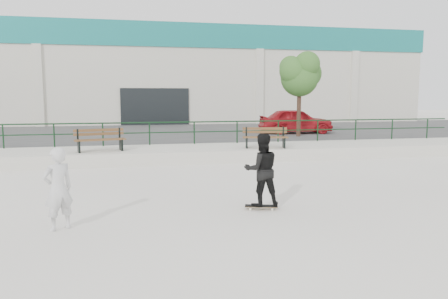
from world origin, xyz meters
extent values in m
plane|color=#BDB6AD|center=(0.00, 0.00, 0.00)|extent=(120.00, 120.00, 0.00)
cube|color=beige|center=(0.00, 9.50, 0.25)|extent=(30.00, 3.00, 0.50)
cube|color=#393939|center=(0.00, 18.00, 0.25)|extent=(60.00, 14.00, 0.50)
cylinder|color=#123219|center=(0.00, 10.80, 1.50)|extent=(28.00, 0.06, 0.06)
cylinder|color=#123219|center=(0.00, 10.80, 1.05)|extent=(28.00, 0.05, 0.05)
cylinder|color=#123219|center=(-7.00, 10.80, 1.00)|extent=(0.06, 0.06, 1.00)
cylinder|color=#123219|center=(-5.00, 10.80, 1.00)|extent=(0.06, 0.06, 1.00)
cylinder|color=#123219|center=(-3.00, 10.80, 1.00)|extent=(0.06, 0.06, 1.00)
cylinder|color=#123219|center=(-1.00, 10.80, 1.00)|extent=(0.06, 0.06, 1.00)
cylinder|color=#123219|center=(1.00, 10.80, 1.00)|extent=(0.06, 0.06, 1.00)
cylinder|color=#123219|center=(3.00, 10.80, 1.00)|extent=(0.06, 0.06, 1.00)
cylinder|color=#123219|center=(5.00, 10.80, 1.00)|extent=(0.06, 0.06, 1.00)
cylinder|color=#123219|center=(7.00, 10.80, 1.00)|extent=(0.06, 0.06, 1.00)
cylinder|color=#123219|center=(9.00, 10.80, 1.00)|extent=(0.06, 0.06, 1.00)
cylinder|color=#123219|center=(11.00, 10.80, 1.00)|extent=(0.06, 0.06, 1.00)
cylinder|color=#123219|center=(13.00, 10.80, 1.00)|extent=(0.06, 0.06, 1.00)
cube|color=beige|center=(0.00, 32.00, 4.00)|extent=(44.00, 16.00, 8.00)
cube|color=#187976|center=(0.00, 32.00, 7.10)|extent=(44.20, 16.20, 1.80)
cube|color=black|center=(0.00, 23.95, 1.60)|extent=(5.00, 0.15, 3.20)
cube|color=beige|center=(-8.00, 23.90, 3.10)|extent=(0.60, 0.25, 6.20)
cube|color=beige|center=(8.00, 23.90, 3.10)|extent=(0.60, 0.25, 6.20)
cube|color=beige|center=(16.00, 23.90, 3.10)|extent=(0.60, 0.25, 6.20)
cube|color=brown|center=(-2.96, 8.80, 0.97)|extent=(1.93, 0.53, 0.04)
cube|color=brown|center=(-3.00, 8.99, 0.97)|extent=(1.93, 0.53, 0.04)
cube|color=brown|center=(-3.04, 9.18, 0.97)|extent=(1.93, 0.53, 0.04)
cube|color=brown|center=(-3.06, 9.27, 1.17)|extent=(1.91, 0.45, 0.11)
cube|color=brown|center=(-3.06, 9.27, 1.32)|extent=(1.91, 0.45, 0.11)
cube|color=black|center=(-3.80, 8.82, 0.73)|extent=(0.18, 0.54, 0.45)
cube|color=black|center=(-3.85, 9.10, 1.17)|extent=(0.07, 0.07, 0.45)
cube|color=black|center=(-2.21, 9.16, 0.73)|extent=(0.18, 0.54, 0.45)
cube|color=black|center=(-2.27, 9.43, 1.17)|extent=(0.07, 0.07, 0.45)
cube|color=brown|center=(3.67, 8.53, 0.95)|extent=(1.87, 0.51, 0.04)
cube|color=brown|center=(3.71, 8.71, 0.95)|extent=(1.87, 0.51, 0.04)
cube|color=brown|center=(3.75, 8.90, 0.95)|extent=(1.87, 0.51, 0.04)
cube|color=brown|center=(3.76, 8.98, 1.15)|extent=(1.85, 0.43, 0.10)
cube|color=brown|center=(3.76, 8.98, 1.30)|extent=(1.85, 0.43, 0.10)
cube|color=black|center=(2.94, 8.88, 0.72)|extent=(0.17, 0.53, 0.44)
cube|color=black|center=(3.00, 9.14, 1.15)|extent=(0.07, 0.06, 0.44)
cube|color=black|center=(4.48, 8.55, 0.72)|extent=(0.17, 0.53, 0.44)
cube|color=black|center=(4.53, 8.82, 1.15)|extent=(0.07, 0.06, 0.44)
cylinder|color=#492F24|center=(7.01, 13.28, 1.84)|extent=(0.22, 0.22, 2.68)
sphere|color=#26561F|center=(7.01, 13.28, 3.62)|extent=(2.01, 2.01, 2.01)
sphere|color=#26561F|center=(7.57, 13.61, 3.85)|extent=(1.56, 1.56, 1.56)
sphere|color=#26561F|center=(6.56, 13.06, 3.96)|extent=(1.45, 1.45, 1.45)
sphere|color=#26561F|center=(7.23, 12.83, 4.29)|extent=(1.34, 1.34, 1.34)
sphere|color=#26561F|center=(6.67, 13.73, 4.18)|extent=(1.23, 1.23, 1.23)
imported|color=#A2131B|center=(7.57, 15.13, 1.22)|extent=(4.37, 2.12, 1.44)
cube|color=black|center=(1.19, 1.03, 0.09)|extent=(0.80, 0.41, 0.02)
cube|color=brown|center=(1.19, 1.03, 0.07)|extent=(0.80, 0.41, 0.01)
cube|color=#9B9A9F|center=(0.94, 1.10, 0.04)|extent=(0.10, 0.17, 0.03)
cube|color=#9B9A9F|center=(1.44, 0.96, 0.04)|extent=(0.10, 0.17, 0.03)
cylinder|color=beige|center=(0.92, 1.01, 0.03)|extent=(0.06, 0.04, 0.06)
cylinder|color=beige|center=(0.97, 1.20, 0.03)|extent=(0.06, 0.04, 0.06)
cylinder|color=beige|center=(1.42, 0.87, 0.03)|extent=(0.06, 0.04, 0.06)
cylinder|color=beige|center=(1.47, 1.05, 0.03)|extent=(0.06, 0.04, 0.06)
imported|color=black|center=(1.19, 1.03, 0.96)|extent=(0.87, 0.69, 1.73)
imported|color=silver|center=(-3.28, 0.37, 0.85)|extent=(0.74, 0.68, 1.69)
camera|label=1|loc=(-1.82, -8.74, 2.73)|focal=35.00mm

